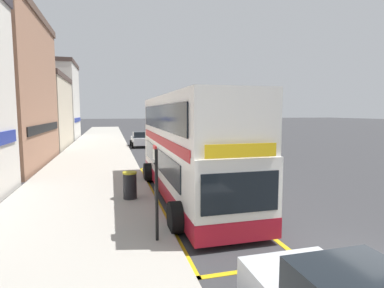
% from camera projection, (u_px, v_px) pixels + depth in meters
% --- Properties ---
extents(ground_plane, '(260.00, 260.00, 0.00)m').
position_uv_depth(ground_plane, '(159.00, 142.00, 37.77)').
color(ground_plane, '#333335').
extents(pavement_near, '(6.00, 76.00, 0.14)m').
position_uv_depth(pavement_near, '(100.00, 143.00, 35.97)').
color(pavement_near, '#A39E93').
rests_on(pavement_near, ground).
extents(double_decker_bus, '(3.24, 11.39, 4.40)m').
position_uv_depth(double_decker_bus, '(188.00, 150.00, 13.44)').
color(double_decker_bus, white).
rests_on(double_decker_bus, ground).
extents(bus_bay_markings, '(2.93, 13.87, 0.01)m').
position_uv_depth(bus_bay_markings, '(185.00, 194.00, 13.79)').
color(bus_bay_markings, gold).
rests_on(bus_bay_markings, ground).
extents(bus_stop_sign, '(0.09, 0.51, 2.64)m').
position_uv_depth(bus_stop_sign, '(156.00, 185.00, 8.46)').
color(bus_stop_sign, black).
rests_on(bus_stop_sign, pavement_near).
extents(terrace_end, '(9.57, 10.66, 8.44)m').
position_uv_depth(terrace_end, '(17.00, 111.00, 31.06)').
color(terrace_end, beige).
rests_on(terrace_end, ground).
extents(terrace_annex, '(10.84, 8.63, 11.33)m').
position_uv_depth(terrace_annex, '(35.00, 100.00, 40.92)').
color(terrace_annex, silver).
rests_on(terrace_annex, ground).
extents(parked_car_silver_distant, '(2.09, 4.20, 1.62)m').
position_uv_depth(parked_car_silver_distant, '(191.00, 134.00, 40.29)').
color(parked_car_silver_distant, '#B2B5BA').
rests_on(parked_car_silver_distant, ground).
extents(parked_car_silver_far, '(2.09, 4.20, 1.62)m').
position_uv_depth(parked_car_silver_far, '(140.00, 139.00, 32.57)').
color(parked_car_silver_far, '#B2B5BA').
rests_on(parked_car_silver_far, ground).
extents(litter_bin, '(0.58, 0.58, 1.12)m').
position_uv_depth(litter_bin, '(130.00, 185.00, 12.61)').
color(litter_bin, black).
rests_on(litter_bin, pavement_near).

